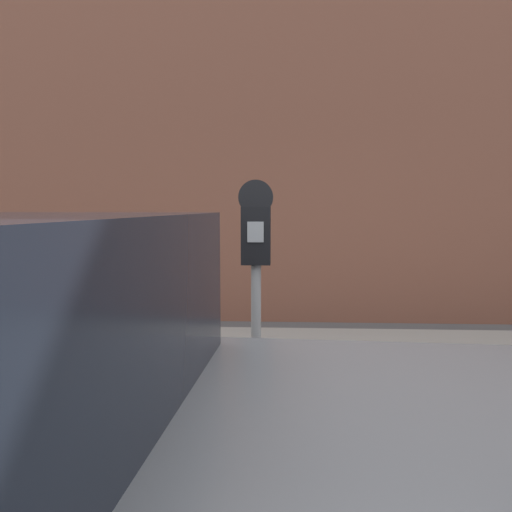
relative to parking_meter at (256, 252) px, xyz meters
The scene contains 3 objects.
sidewalk 1.51m from the parking_meter, 77.92° to the left, with size 24.00×2.80×0.11m.
building_facade 3.85m from the parking_meter, 86.30° to the left, with size 24.00×0.30×6.22m.
parking_meter is the anchor object (origin of this frame).
Camera 1 is at (-0.06, -1.80, 1.44)m, focal length 35.00 mm.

